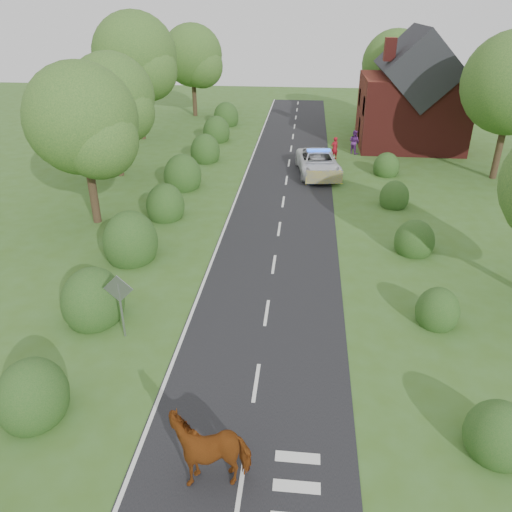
# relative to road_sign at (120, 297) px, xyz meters

# --- Properties ---
(ground) EXTENTS (120.00, 120.00, 0.00)m
(ground) POSITION_rel_road_sign_xyz_m (5.00, -2.00, -1.65)
(ground) COLOR #3D6220
(road) EXTENTS (6.00, 70.00, 0.02)m
(road) POSITION_rel_road_sign_xyz_m (5.00, 13.00, -1.64)
(road) COLOR black
(road) RESTS_ON ground
(road_markings) EXTENTS (4.96, 70.00, 0.01)m
(road_markings) POSITION_rel_road_sign_xyz_m (3.40, 10.93, -1.63)
(road_markings) COLOR white
(road_markings) RESTS_ON road
(hedgerow_left) EXTENTS (2.75, 50.41, 3.00)m
(hedgerow_left) POSITION_rel_road_sign_xyz_m (-1.51, 9.69, -0.91)
(hedgerow_left) COLOR #19491A
(hedgerow_left) RESTS_ON ground
(hedgerow_right) EXTENTS (2.10, 45.78, 2.10)m
(hedgerow_right) POSITION_rel_road_sign_xyz_m (11.60, 9.21, -1.10)
(hedgerow_right) COLOR #19491A
(hedgerow_right) RESTS_ON ground
(tree_left_a) EXTENTS (5.74, 5.60, 8.38)m
(tree_left_a) POSITION_rel_road_sign_xyz_m (-4.75, 9.86, 3.69)
(tree_left_a) COLOR #332316
(tree_left_a) RESTS_ON ground
(tree_left_b) EXTENTS (5.74, 5.60, 8.07)m
(tree_left_b) POSITION_rel_road_sign_xyz_m (-6.25, 17.86, 3.39)
(tree_left_b) COLOR #332316
(tree_left_b) RESTS_ON ground
(tree_left_c) EXTENTS (6.97, 6.80, 10.22)m
(tree_left_c) POSITION_rel_road_sign_xyz_m (-7.70, 27.83, 4.88)
(tree_left_c) COLOR #332316
(tree_left_c) RESTS_ON ground
(tree_left_d) EXTENTS (6.15, 6.00, 8.89)m
(tree_left_d) POSITION_rel_road_sign_xyz_m (-5.23, 37.85, 3.98)
(tree_left_d) COLOR #332316
(tree_left_d) RESTS_ON ground
(tree_right_c) EXTENTS (6.15, 6.00, 8.58)m
(tree_right_c) POSITION_rel_road_sign_xyz_m (14.27, 35.85, 3.69)
(tree_right_c) COLOR #332316
(tree_right_c) RESTS_ON ground
(road_sign) EXTENTS (1.06, 0.08, 2.53)m
(road_sign) POSITION_rel_road_sign_xyz_m (0.00, 0.00, 0.00)
(road_sign) COLOR gray
(road_sign) RESTS_ON ground
(house) EXTENTS (8.00, 7.40, 9.17)m
(house) POSITION_rel_road_sign_xyz_m (14.49, 28.00, 2.13)
(house) COLOR maroon
(house) RESTS_ON ground
(cow) EXTENTS (2.60, 1.81, 1.68)m
(cow) POSITION_rel_road_sign_xyz_m (4.20, -5.43, -0.82)
(cow) COLOR #5C2C0C
(cow) RESTS_ON ground
(police_van) EXTENTS (3.38, 6.10, 1.75)m
(police_van) POSITION_rel_road_sign_xyz_m (7.09, 19.66, -0.85)
(police_van) COLOR silver
(police_van) RESTS_ON ground
(pedestrian_red) EXTENTS (0.73, 0.66, 1.69)m
(pedestrian_red) POSITION_rel_road_sign_xyz_m (8.35, 23.44, -0.81)
(pedestrian_red) COLOR maroon
(pedestrian_red) RESTS_ON ground
(pedestrian_purple) EXTENTS (1.12, 1.11, 1.83)m
(pedestrian_purple) POSITION_rel_road_sign_xyz_m (9.94, 25.16, -0.74)
(pedestrian_purple) COLOR #62277C
(pedestrian_purple) RESTS_ON ground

